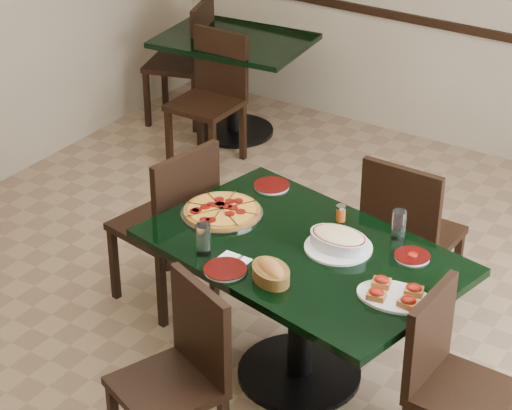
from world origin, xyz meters
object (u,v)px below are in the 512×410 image
Objects in this scene: back_chair_near at (212,90)px; bruschetta_platter at (394,294)px; chair_near at (182,368)px; lasagna_casserole at (339,240)px; back_table at (235,67)px; back_chair_left at (189,55)px; pepperoni_pizza at (222,211)px; chair_left at (173,218)px; chair_far at (407,230)px; main_table at (302,281)px; chair_right at (448,374)px; bread_basket at (271,272)px.

back_chair_near is 2.57× the size of bruschetta_platter.
bruschetta_platter is (0.68, 0.63, 0.28)m from chair_near.
back_table is at bearing 135.31° from lasagna_casserole.
back_chair_left is 2.96× the size of lasagna_casserole.
pepperoni_pizza is 0.64m from lasagna_casserole.
chair_left is 2.36× the size of pepperoni_pizza.
chair_far reaches higher than back_chair_near.
chair_near reaches higher than main_table.
back_chair_left is at bearing 147.48° from chair_near.
chair_near is 1.21m from chair_left.
bruschetta_platter is at bearing 64.16° from chair_near.
chair_far is 2.30× the size of pepperoni_pizza.
chair_left is 2.69× the size of bruschetta_platter.
chair_near is 0.97m from bruschetta_platter.
chair_far is 1.02× the size of back_chair_near.
main_table is 1.86× the size of chair_right.
chair_left reaches higher than back_chair_left.
chair_far reaches higher than chair_near.
pepperoni_pizza is at bearing 163.72° from bruschetta_platter.
back_table is at bearing 141.84° from main_table.
back_chair_near is at bearing 146.41° from main_table.
main_table is 5.00× the size of lasagna_casserole.
chair_right is at bearing 88.80° from chair_left.
pepperoni_pizza is 0.63m from bread_basket.
chair_left is at bearing -176.81° from bread_basket.
back_chair_near is at bearing -141.43° from chair_left.
back_chair_left is 2.82m from pepperoni_pizza.
lasagna_casserole is (0.64, 0.03, 0.03)m from pepperoni_pizza.
main_table is 0.85m from chair_right.
back_chair_left is (-2.50, 1.44, 0.00)m from chair_far.
chair_near reaches higher than bruschetta_platter.
chair_near is at bearing 48.86° from chair_left.
chair_near is at bearing -57.34° from back_chair_near.
chair_left is at bearing 29.58° from chair_far.
chair_right reaches higher than lasagna_casserole.
back_chair_near is 3.46× the size of bread_basket.
bruschetta_platter is (2.33, -1.91, 0.25)m from back_chair_near.
back_table is at bearing 141.93° from chair_near.
chair_far is 3.53× the size of bread_basket.
chair_right is at bearing -11.31° from bruschetta_platter.
pepperoni_pizza is at bearing 175.53° from bread_basket.
pepperoni_pizza is 1.27× the size of lasagna_casserole.
chair_right reaches higher than bruschetta_platter.
lasagna_casserole is at bearing -41.37° from back_chair_near.
back_chair_near is at bearing 126.94° from pepperoni_pizza.
back_table is at bearing -144.31° from chair_left.
chair_near is (1.76, -2.98, -0.03)m from back_table.
main_table is 6.01× the size of bread_basket.
chair_right is at bearing -47.13° from back_table.
back_chair_left reaches higher than chair_right.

